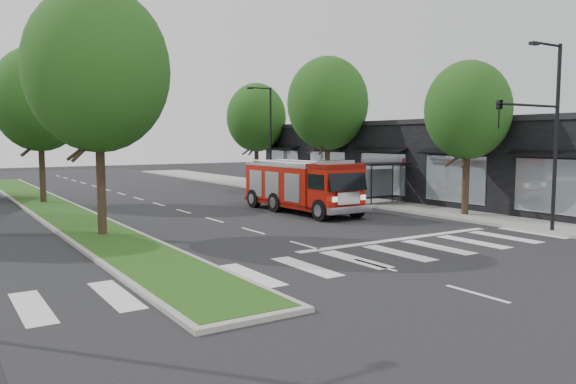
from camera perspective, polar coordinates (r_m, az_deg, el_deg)
name	(u,v)px	position (r m, az deg, el deg)	size (l,w,h in m)	color
ground	(304,245)	(21.48, 1.68, -5.45)	(140.00, 140.00, 0.00)	black
sidewalk_right	(376,200)	(36.92, 8.94, -0.84)	(5.00, 80.00, 0.15)	gray
median	(49,206)	(36.12, -23.07, -1.34)	(3.00, 50.00, 0.15)	gray
storefront_row	(426,162)	(39.88, 13.84, 3.02)	(8.00, 30.00, 5.00)	black
bus_shelter	(381,172)	(34.52, 9.42, 2.00)	(3.20, 1.60, 2.61)	black
tree_right_near	(468,110)	(30.45, 17.80, 7.90)	(4.40, 4.40, 8.05)	black
tree_right_mid	(328,104)	(39.26, 4.05, 8.96)	(5.60, 5.60, 9.72)	black
tree_right_far	(256,118)	(47.61, -3.24, 7.55)	(5.00, 5.00, 8.73)	black
tree_median_near	(98,70)	(24.30, -18.79, 11.66)	(5.80, 5.80, 10.16)	black
tree_median_far	(39,99)	(37.95, -23.95, 8.63)	(5.60, 5.60, 9.72)	black
streetlight_right_near	(544,124)	(25.64, 24.59, 6.30)	(4.08, 0.22, 8.00)	black
streetlight_right_far	(269,133)	(43.54, -1.95, 5.97)	(2.11, 0.20, 8.00)	black
fire_engine	(302,187)	(30.91, 1.38, 0.54)	(2.73, 8.60, 2.97)	#5E0B05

